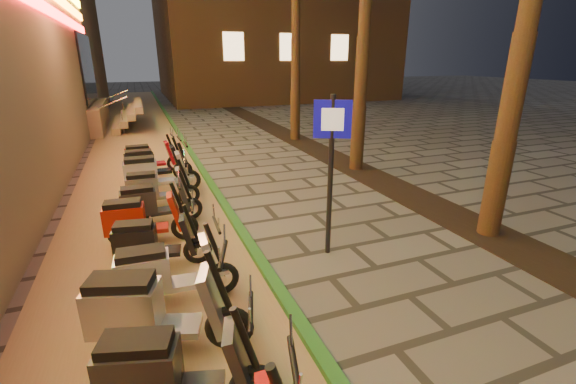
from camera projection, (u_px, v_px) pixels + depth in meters
name	position (u px, v px, depth m)	size (l,w,h in m)	color
ground	(396.00, 349.00, 4.54)	(120.00, 120.00, 0.00)	#474442
parking_strip	(141.00, 164.00, 12.46)	(3.40, 60.00, 0.01)	#8C7251
green_curb	(194.00, 158.00, 13.02)	(0.18, 60.00, 0.10)	#256024
planting_strip	(395.00, 188.00, 10.16)	(1.20, 40.00, 0.02)	black
pedestrian_sign	(331.00, 155.00, 6.21)	(0.56, 0.27, 2.72)	black
scooter_4	(169.00, 372.00, 3.54)	(1.66, 0.86, 1.18)	black
scooter_5	(150.00, 310.00, 4.32)	(1.82, 0.98, 1.29)	black
scooter_6	(163.00, 273.00, 5.19)	(1.63, 0.57, 1.15)	black
scooter_7	(151.00, 242.00, 6.14)	(1.52, 0.64, 1.06)	black
scooter_8	(140.00, 220.00, 6.92)	(1.63, 0.58, 1.15)	black
scooter_9	(152.00, 203.00, 7.74)	(1.59, 0.56, 1.12)	black
scooter_10	(154.00, 188.00, 8.64)	(1.58, 0.55, 1.11)	black
scooter_11	(153.00, 173.00, 9.48)	(1.81, 0.64, 1.28)	black
scooter_12	(151.00, 164.00, 10.36)	(1.75, 0.61, 1.23)	black
scooter_13	(148.00, 158.00, 11.22)	(1.63, 0.57, 1.15)	black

